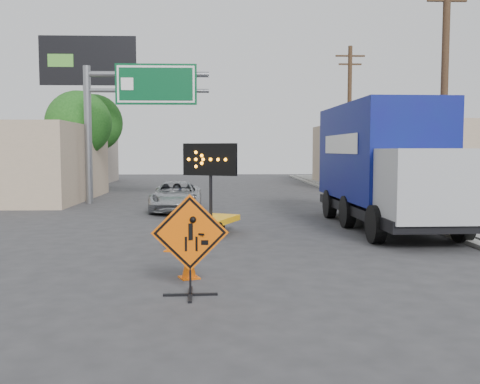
{
  "coord_description": "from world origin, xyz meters",
  "views": [
    {
      "loc": [
        0.05,
        -8.87,
        2.67
      ],
      "look_at": [
        0.5,
        3.17,
        1.72
      ],
      "focal_mm": 40.0,
      "sensor_mm": 36.0,
      "label": 1
    }
  ],
  "objects": [
    {
      "name": "pickup_truck",
      "position": [
        -1.88,
        14.56,
        0.65
      ],
      "size": [
        2.28,
        4.7,
        1.29
      ],
      "primitive_type": "imported",
      "rotation": [
        0.0,
        0.0,
        0.03
      ],
      "color": "#ABAEB2",
      "rests_on": "ground"
    },
    {
      "name": "utility_pole_near",
      "position": [
        8.0,
        10.0,
        4.68
      ],
      "size": [
        1.8,
        0.26,
        9.0
      ],
      "color": "#45301D",
      "rests_on": "ground"
    },
    {
      "name": "box_truck",
      "position": [
        5.69,
        9.22,
        1.93
      ],
      "size": [
        3.05,
        9.03,
        4.26
      ],
      "rotation": [
        0.0,
        0.0,
        0.03
      ],
      "color": "black",
      "rests_on": "ground"
    },
    {
      "name": "sidewalk_right",
      "position": [
        9.5,
        15.0,
        0.07
      ],
      "size": [
        4.0,
        60.0,
        0.15
      ],
      "primitive_type": "cube",
      "color": "gray",
      "rests_on": "ground"
    },
    {
      "name": "cone_a",
      "position": [
        -0.61,
        2.14,
        0.37
      ],
      "size": [
        0.49,
        0.49,
        0.75
      ],
      "rotation": [
        0.0,
        0.0,
        0.38
      ],
      "color": "#E25604",
      "rests_on": "ground"
    },
    {
      "name": "cone_b",
      "position": [
        -1.23,
        5.2,
        0.36
      ],
      "size": [
        0.43,
        0.43,
        0.73
      ],
      "rotation": [
        0.0,
        0.0,
        -0.2
      ],
      "color": "#E25604",
      "rests_on": "ground"
    },
    {
      "name": "billboard",
      "position": [
        -8.35,
        25.87,
        7.35
      ],
      "size": [
        6.1,
        0.54,
        9.85
      ],
      "color": "slate",
      "rests_on": "ground"
    },
    {
      "name": "curb_right",
      "position": [
        7.2,
        15.0,
        0.06
      ],
      "size": [
        0.4,
        60.0,
        0.12
      ],
      "primitive_type": "cube",
      "color": "gray",
      "rests_on": "ground"
    },
    {
      "name": "ground",
      "position": [
        0.0,
        0.0,
        0.0
      ],
      "size": [
        100.0,
        100.0,
        0.0
      ],
      "primitive_type": "plane",
      "color": "#2D2D30",
      "rests_on": "ground"
    },
    {
      "name": "tree_left_far",
      "position": [
        -9.0,
        30.0,
        4.6
      ],
      "size": [
        4.1,
        4.1,
        6.66
      ],
      "color": "#45301D",
      "rests_on": "ground"
    },
    {
      "name": "utility_pole_far",
      "position": [
        8.0,
        24.0,
        4.68
      ],
      "size": [
        1.8,
        0.26,
        9.0
      ],
      "color": "#45301D",
      "rests_on": "ground"
    },
    {
      "name": "building_right_far",
      "position": [
        13.0,
        30.0,
        2.3
      ],
      "size": [
        10.0,
        14.0,
        4.6
      ],
      "primitive_type": "cube",
      "color": "tan",
      "rests_on": "ground"
    },
    {
      "name": "construction_sign",
      "position": [
        -0.5,
        0.79,
        0.99
      ],
      "size": [
        1.41,
        1.0,
        1.87
      ],
      "rotation": [
        0.0,
        0.0,
        0.04
      ],
      "color": "black",
      "rests_on": "ground"
    },
    {
      "name": "highway_gantry",
      "position": [
        -4.43,
        17.96,
        5.07
      ],
      "size": [
        6.18,
        0.38,
        6.9
      ],
      "color": "slate",
      "rests_on": "ground"
    },
    {
      "name": "arrow_board",
      "position": [
        -0.25,
        7.97,
        0.65
      ],
      "size": [
        1.91,
        2.34,
        2.88
      ],
      "rotation": [
        0.0,
        0.0,
        -0.4
      ],
      "color": "#FFAD0E",
      "rests_on": "ground"
    },
    {
      "name": "tree_left_near",
      "position": [
        -8.0,
        22.0,
        4.16
      ],
      "size": [
        3.71,
        3.71,
        6.03
      ],
      "color": "#45301D",
      "rests_on": "ground"
    },
    {
      "name": "cone_c",
      "position": [
        -0.71,
        7.57,
        0.41
      ],
      "size": [
        0.48,
        0.48,
        0.81
      ],
      "rotation": [
        0.0,
        0.0,
        -0.18
      ],
      "color": "#E25604",
      "rests_on": "ground"
    },
    {
      "name": "storefront_left_far",
      "position": [
        -15.0,
        34.0,
        2.2
      ],
      "size": [
        12.0,
        10.0,
        4.4
      ],
      "primitive_type": "cube",
      "color": "#A7998B",
      "rests_on": "ground"
    }
  ]
}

